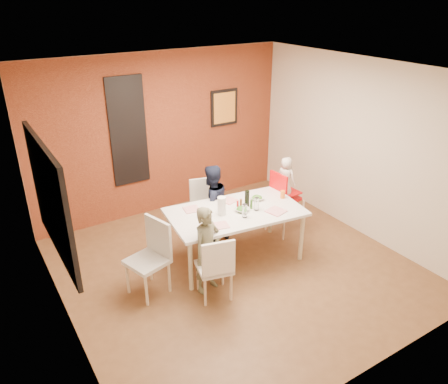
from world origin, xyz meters
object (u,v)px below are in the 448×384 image
chair_near (216,266)px  chair_left (152,253)px  child_near (207,250)px  wine_bottle (247,199)px  toddler (286,177)px  chair_far (205,205)px  high_chair (283,196)px  child_far (211,204)px  dining_table (235,215)px  paper_towel_roll (222,206)px

chair_near → chair_left: chair_left is taller
chair_left → child_near: 0.70m
wine_bottle → toddler: bearing=14.3°
chair_far → high_chair: bearing=-14.7°
child_near → high_chair: bearing=2.6°
child_near → child_far: (0.66, 1.02, 0.03)m
child_far → wine_bottle: 0.70m
dining_table → chair_left: size_ratio=1.99×
dining_table → paper_towel_roll: size_ratio=7.64×
child_far → toddler: toddler is taller
wine_bottle → chair_far: bearing=104.4°
chair_near → high_chair: (1.76, 0.88, 0.13)m
dining_table → chair_left: bearing=-177.6°
chair_left → child_near: bearing=42.6°
chair_near → child_far: (0.68, 1.26, 0.12)m
high_chair → chair_far: bearing=55.6°
chair_far → toddler: size_ratio=1.40×
dining_table → chair_near: chair_near is taller
high_chair → wine_bottle: high_chair is taller
chair_near → chair_left: size_ratio=0.90×
dining_table → child_near: size_ratio=1.67×
dining_table → high_chair: (1.05, 0.23, -0.07)m
chair_near → high_chair: size_ratio=0.85×
chair_near → paper_towel_roll: bearing=-113.1°
chair_far → high_chair: high_chair is taller
high_chair → wine_bottle: bearing=100.1°
toddler → chair_far: bearing=45.8°
child_far → paper_towel_roll: child_far is taller
chair_far → paper_towel_roll: bearing=-88.6°
chair_far → child_near: (-0.68, -1.26, 0.08)m
paper_towel_roll → child_near: bearing=-138.3°
chair_left → paper_towel_roll: paper_towel_roll is taller
chair_near → toddler: bearing=-140.0°
chair_near → child_far: bearing=-104.7°
dining_table → wine_bottle: 0.28m
dining_table → high_chair: size_ratio=1.88×
wine_bottle → chair_near: bearing=-144.0°
child_near → wine_bottle: size_ratio=4.72×
chair_near → dining_table: bearing=-123.9°
child_near → paper_towel_roll: size_ratio=4.58×
chair_near → high_chair: bearing=-139.7°
chair_near → child_near: bearing=-80.9°
wine_bottle → child_far: bearing=111.5°
chair_left → child_far: bearing=101.5°
chair_near → high_chair: high_chair is taller
chair_far → paper_towel_roll: (-0.21, -0.84, 0.39)m
child_near → paper_towel_roll: child_near is taller
high_chair → paper_towel_roll: (-1.27, -0.22, 0.27)m
child_near → child_far: child_far is taller
wine_bottle → paper_towel_roll: bearing=-179.5°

